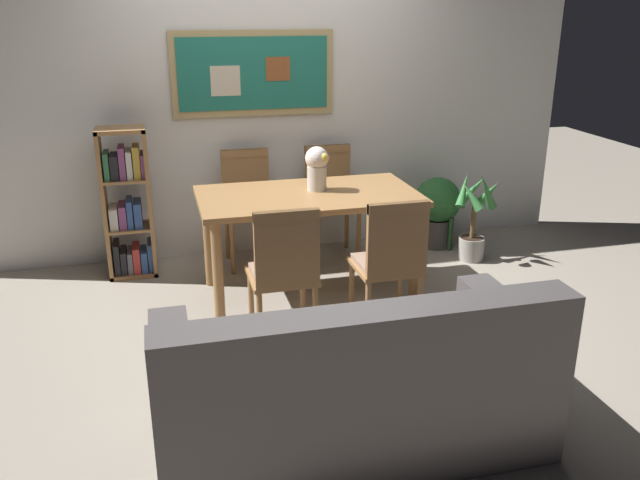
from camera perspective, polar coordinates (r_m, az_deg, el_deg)
ground_plane at (r=4.51m, az=-0.95°, el=-6.54°), size 12.00×12.00×0.00m
wall_back_with_painting at (r=5.47m, az=-4.60°, el=12.40°), size 5.20×0.14×2.60m
dining_table at (r=4.62m, az=-1.03°, el=2.84°), size 1.52×0.83×0.76m
dining_chair_far_right at (r=5.44m, az=0.92°, el=4.17°), size 0.40×0.41×0.91m
dining_chair_near_left at (r=3.91m, az=-3.13°, el=-2.24°), size 0.40×0.41×0.91m
dining_chair_near_right at (r=4.07m, az=6.14°, el=-1.40°), size 0.40×0.41×0.91m
dining_chair_far_left at (r=5.31m, az=-6.27°, el=3.66°), size 0.40×0.41×0.91m
leather_couch at (r=3.14m, az=2.86°, el=-12.88°), size 1.80×0.84×0.84m
bookshelf at (r=5.22m, az=-16.27°, el=2.74°), size 0.36×0.28×1.15m
potted_ivy at (r=5.77m, az=10.11°, el=2.67°), size 0.40×0.40×0.61m
potted_palm at (r=5.51m, az=13.21°, el=1.71°), size 0.36×0.36×0.78m
flower_vase at (r=4.63m, az=-0.26°, el=6.45°), size 0.18×0.18×0.31m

